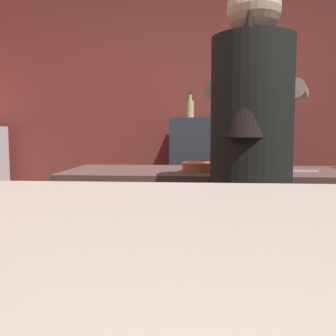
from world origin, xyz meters
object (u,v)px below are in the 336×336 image
(bottle_olive_oil, at_px, (271,107))
(bottle_vinegar, at_px, (190,108))
(chefs_knife, at_px, (294,171))
(bottle_soy, at_px, (257,107))
(mixing_bowl, at_px, (198,167))
(bartender, at_px, (251,160))

(bottle_olive_oil, xyz_separation_m, bottle_vinegar, (-0.68, -0.06, -0.01))
(chefs_knife, relative_size, bottle_soy, 1.07)
(mixing_bowl, distance_m, bottle_vinegar, 1.31)
(bottle_olive_oil, bearing_deg, bottle_vinegar, -175.11)
(mixing_bowl, xyz_separation_m, bottle_vinegar, (-0.07, 1.26, 0.38))
(chefs_knife, distance_m, bottle_vinegar, 1.41)
(bottle_soy, bearing_deg, bottle_olive_oil, 37.42)
(mixing_bowl, height_order, bottle_soy, bottle_soy)
(bartender, bearing_deg, bottle_soy, 8.32)
(bottle_olive_oil, bearing_deg, bottle_soy, -142.58)
(chefs_knife, relative_size, bottle_olive_oil, 1.00)
(chefs_knife, height_order, bottle_olive_oil, bottle_olive_oil)
(mixing_bowl, bearing_deg, bottle_soy, 68.61)
(bottle_soy, xyz_separation_m, bottle_vinegar, (-0.54, 0.04, -0.01))
(bottle_olive_oil, xyz_separation_m, bottle_soy, (-0.13, -0.10, -0.01))
(bartender, xyz_separation_m, bottle_vinegar, (-0.29, 1.64, 0.32))
(bartender, height_order, chefs_knife, bartender)
(bottle_vinegar, bearing_deg, bottle_olive_oil, 4.89)
(chefs_knife, bearing_deg, bottle_vinegar, 115.18)
(bartender, distance_m, chefs_knife, 0.50)
(bartender, distance_m, mixing_bowl, 0.44)
(bartender, relative_size, mixing_bowl, 10.19)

